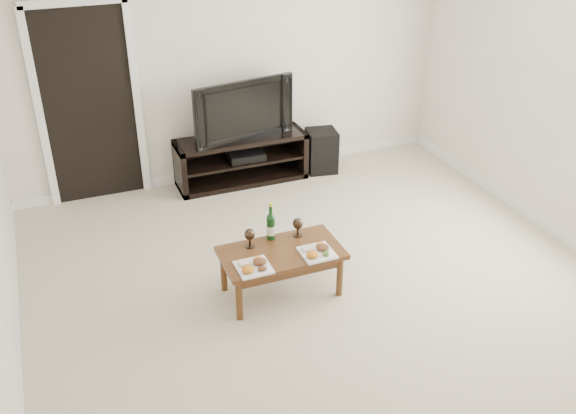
{
  "coord_description": "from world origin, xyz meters",
  "views": [
    {
      "loc": [
        -1.99,
        -3.88,
        3.31
      ],
      "look_at": [
        -0.22,
        0.53,
        0.7
      ],
      "focal_mm": 40.0,
      "sensor_mm": 36.0,
      "label": 1
    }
  ],
  "objects_px": {
    "subwoofer": "(322,151)",
    "coffee_table": "(281,272)",
    "media_console": "(241,159)",
    "television": "(239,108)"
  },
  "relations": [
    {
      "from": "subwoofer",
      "to": "coffee_table",
      "type": "xyz_separation_m",
      "value": [
        -1.33,
        -2.11,
        -0.04
      ]
    },
    {
      "from": "subwoofer",
      "to": "coffee_table",
      "type": "relative_size",
      "value": 0.5
    },
    {
      "from": "media_console",
      "to": "subwoofer",
      "type": "bearing_deg",
      "value": -3.96
    },
    {
      "from": "television",
      "to": "subwoofer",
      "type": "distance_m",
      "value": 1.17
    },
    {
      "from": "television",
      "to": "media_console",
      "type": "bearing_deg",
      "value": 0.0
    },
    {
      "from": "coffee_table",
      "to": "television",
      "type": "bearing_deg",
      "value": 80.62
    },
    {
      "from": "television",
      "to": "subwoofer",
      "type": "bearing_deg",
      "value": -13.88
    },
    {
      "from": "television",
      "to": "subwoofer",
      "type": "relative_size",
      "value": 2.35
    },
    {
      "from": "media_console",
      "to": "television",
      "type": "xyz_separation_m",
      "value": [
        0.0,
        0.0,
        0.62
      ]
    },
    {
      "from": "media_console",
      "to": "television",
      "type": "relative_size",
      "value": 1.25
    }
  ]
}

